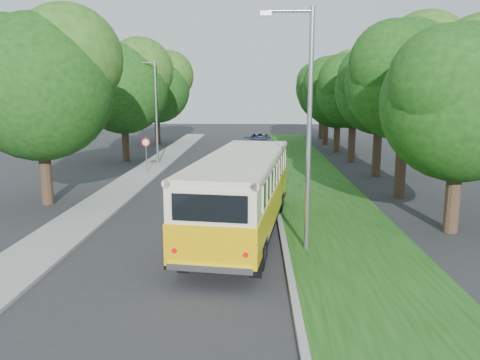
{
  "coord_description": "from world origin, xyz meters",
  "views": [
    {
      "loc": [
        2.55,
        -17.76,
        5.42
      ],
      "look_at": [
        1.88,
        2.69,
        1.5
      ],
      "focal_mm": 35.0,
      "sensor_mm": 36.0,
      "label": 1
    }
  ],
  "objects_px": {
    "vintage_bus": "(242,195)",
    "car_silver": "(263,172)",
    "car_white": "(249,164)",
    "lamppost_near": "(307,124)",
    "lamppost_far": "(155,109)",
    "car_grey": "(260,141)",
    "car_blue": "(261,147)"
  },
  "relations": [
    {
      "from": "lamppost_far",
      "to": "car_blue",
      "type": "height_order",
      "value": "lamppost_far"
    },
    {
      "from": "car_grey",
      "to": "lamppost_far",
      "type": "bearing_deg",
      "value": -125.97
    },
    {
      "from": "car_white",
      "to": "car_blue",
      "type": "height_order",
      "value": "car_white"
    },
    {
      "from": "vintage_bus",
      "to": "car_silver",
      "type": "relative_size",
      "value": 2.51
    },
    {
      "from": "car_white",
      "to": "car_grey",
      "type": "bearing_deg",
      "value": 94.26
    },
    {
      "from": "lamppost_near",
      "to": "lamppost_far",
      "type": "bearing_deg",
      "value": 115.71
    },
    {
      "from": "vintage_bus",
      "to": "car_silver",
      "type": "distance_m",
      "value": 9.98
    },
    {
      "from": "car_silver",
      "to": "car_grey",
      "type": "relative_size",
      "value": 0.78
    },
    {
      "from": "car_silver",
      "to": "car_blue",
      "type": "bearing_deg",
      "value": 102.1
    },
    {
      "from": "vintage_bus",
      "to": "car_grey",
      "type": "distance_m",
      "value": 27.09
    },
    {
      "from": "car_grey",
      "to": "vintage_bus",
      "type": "bearing_deg",
      "value": -91.64
    },
    {
      "from": "car_blue",
      "to": "car_grey",
      "type": "height_order",
      "value": "car_grey"
    },
    {
      "from": "lamppost_near",
      "to": "car_blue",
      "type": "bearing_deg",
      "value": 92.81
    },
    {
      "from": "lamppost_near",
      "to": "car_white",
      "type": "bearing_deg",
      "value": 97.8
    },
    {
      "from": "lamppost_far",
      "to": "car_silver",
      "type": "xyz_separation_m",
      "value": [
        7.7,
        -6.7,
        -3.4
      ]
    },
    {
      "from": "car_blue",
      "to": "lamppost_far",
      "type": "bearing_deg",
      "value": -158.21
    },
    {
      "from": "car_blue",
      "to": "car_grey",
      "type": "relative_size",
      "value": 0.89
    },
    {
      "from": "lamppost_near",
      "to": "car_white",
      "type": "height_order",
      "value": "lamppost_near"
    },
    {
      "from": "car_silver",
      "to": "car_grey",
      "type": "xyz_separation_m",
      "value": [
        0.0,
        17.16,
        0.03
      ]
    },
    {
      "from": "lamppost_near",
      "to": "car_blue",
      "type": "xyz_separation_m",
      "value": [
        -1.21,
        24.57,
        -3.68
      ]
    },
    {
      "from": "vintage_bus",
      "to": "car_white",
      "type": "height_order",
      "value": "vintage_bus"
    },
    {
      "from": "vintage_bus",
      "to": "car_grey",
      "type": "xyz_separation_m",
      "value": [
        0.95,
        27.06,
        -0.82
      ]
    },
    {
      "from": "lamppost_far",
      "to": "vintage_bus",
      "type": "bearing_deg",
      "value": -67.88
    },
    {
      "from": "car_grey",
      "to": "car_silver",
      "type": "bearing_deg",
      "value": -89.62
    },
    {
      "from": "vintage_bus",
      "to": "car_blue",
      "type": "bearing_deg",
      "value": 95.44
    },
    {
      "from": "lamppost_near",
      "to": "vintage_bus",
      "type": "relative_size",
      "value": 0.76
    },
    {
      "from": "vintage_bus",
      "to": "car_white",
      "type": "xyz_separation_m",
      "value": [
        0.09,
        13.21,
        -0.86
      ]
    },
    {
      "from": "car_blue",
      "to": "vintage_bus",
      "type": "bearing_deg",
      "value": -108.89
    },
    {
      "from": "vintage_bus",
      "to": "car_white",
      "type": "distance_m",
      "value": 13.24
    },
    {
      "from": "lamppost_far",
      "to": "car_grey",
      "type": "bearing_deg",
      "value": 53.65
    },
    {
      "from": "lamppost_near",
      "to": "car_silver",
      "type": "xyz_separation_m",
      "value": [
        -1.21,
        11.8,
        -3.65
      ]
    },
    {
      "from": "lamppost_near",
      "to": "lamppost_far",
      "type": "xyz_separation_m",
      "value": [
        -8.91,
        18.5,
        -0.25
      ]
    }
  ]
}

